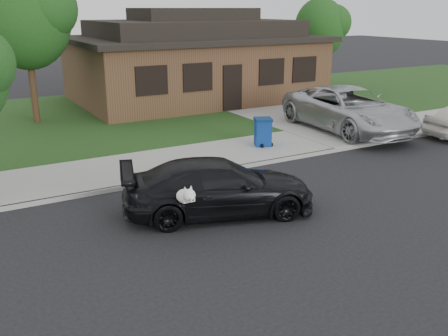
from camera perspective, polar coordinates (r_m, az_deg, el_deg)
ground at (r=12.95m, az=10.35°, el=-4.17°), size 120.00×120.00×0.00m
sidewalk at (r=16.84m, az=-0.48°, el=1.53°), size 60.00×3.00×0.12m
curb at (r=15.60m, az=2.19°, el=0.19°), size 60.00×0.12×0.12m
lawn at (r=23.95m, az=-9.87°, el=6.21°), size 60.00×13.00×0.13m
driveway at (r=24.08m, az=6.28°, el=6.44°), size 4.50×13.00×0.14m
sedan at (r=12.00m, az=-0.61°, el=-2.22°), size 4.97×3.17×1.34m
minivan at (r=20.37m, az=14.06°, el=6.55°), size 3.22×6.26×1.69m
recycling_bin at (r=17.69m, az=4.47°, el=4.16°), size 0.78×0.78×0.99m
house at (r=27.01m, az=-3.44°, el=12.18°), size 12.60×8.60×4.65m
tree_0 at (r=22.29m, az=-21.32°, el=15.90°), size 3.78×3.60×6.34m
tree_1 at (r=30.88m, az=11.23°, el=15.53°), size 3.15×3.00×5.25m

